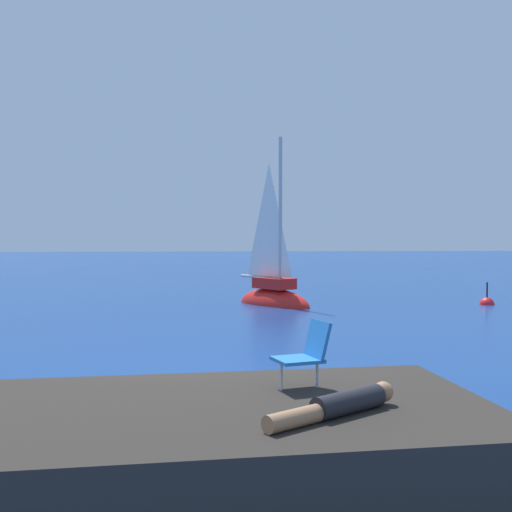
# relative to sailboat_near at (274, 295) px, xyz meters

# --- Properties ---
(ground_plane) EXTENTS (160.00, 160.00, 0.00)m
(ground_plane) POSITION_rel_sailboat_near_xyz_m (-2.40, -13.95, -0.37)
(ground_plane) COLOR navy
(shore_ledge) EXTENTS (6.20, 3.91, 0.94)m
(shore_ledge) POSITION_rel_sailboat_near_xyz_m (-2.24, -17.90, 0.09)
(shore_ledge) COLOR #2D2823
(shore_ledge) RESTS_ON ground
(boulder_seaward) EXTENTS (1.66, 1.61, 0.93)m
(boulder_seaward) POSITION_rel_sailboat_near_xyz_m (-2.58, -16.31, -0.37)
(boulder_seaward) COLOR #31271F
(boulder_seaward) RESTS_ON ground
(boulder_inland) EXTENTS (1.53, 1.62, 0.91)m
(boulder_inland) POSITION_rel_sailboat_near_xyz_m (-1.53, -16.21, -0.37)
(boulder_inland) COLOR #2B2927
(boulder_inland) RESTS_ON ground
(sailboat_near) EXTENTS (3.18, 3.65, 6.92)m
(sailboat_near) POSITION_rel_sailboat_near_xyz_m (0.00, 0.00, 0.00)
(sailboat_near) COLOR red
(sailboat_near) RESTS_ON ground
(person_sunbather) EXTENTS (1.49, 1.16, 0.25)m
(person_sunbather) POSITION_rel_sailboat_near_xyz_m (-1.04, -18.40, 0.68)
(person_sunbather) COLOR black
(person_sunbather) RESTS_ON shore_ledge
(beach_chair) EXTENTS (0.71, 0.64, 0.80)m
(beach_chair) POSITION_rel_sailboat_near_xyz_m (-1.21, -17.21, 1.00)
(beach_chair) COLOR blue
(beach_chair) RESTS_ON shore_ledge
(marker_buoy) EXTENTS (0.56, 0.56, 1.13)m
(marker_buoy) POSITION_rel_sailboat_near_xyz_m (8.11, -0.42, -0.37)
(marker_buoy) COLOR red
(marker_buoy) RESTS_ON ground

